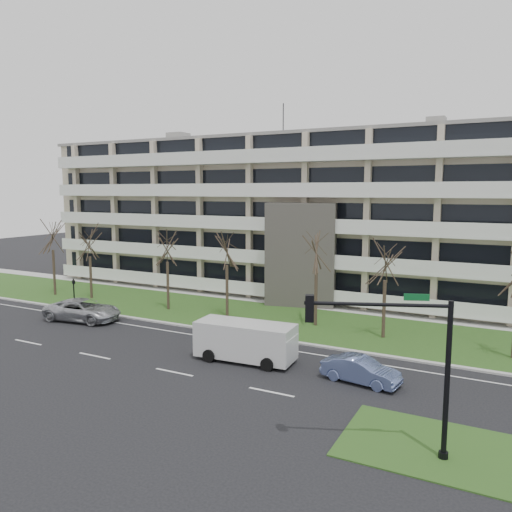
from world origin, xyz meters
The scene contains 18 objects.
ground centered at (0.00, 0.00, 0.00)m, with size 160.00×160.00×0.00m, color black.
grass_verge centered at (0.00, 13.00, 0.03)m, with size 90.00×10.00×0.06m, color #254D19.
curb centered at (0.00, 8.00, 0.06)m, with size 90.00×0.35×0.12m, color #B2B2AD.
sidewalk centered at (0.00, 18.50, 0.04)m, with size 90.00×2.00×0.08m, color #B2B2AD.
grass_median centered at (14.00, -2.00, 0.03)m, with size 7.00×5.00×0.06m, color #254D19.
lane_edge_line centered at (0.00, 6.50, 0.01)m, with size 90.00×0.12×0.01m, color white.
apartment_building centered at (-0.01, 25.32, 7.61)m, with size 60.50×15.10×18.75m.
silver_pickup centered at (-13.05, 5.81, 0.83)m, with size 2.77×6.00×1.67m, color #ADAEB4.
blue_sedan centered at (9.62, 3.29, 0.68)m, with size 1.44×4.13×1.36m, color #6A7CB8.
white_van centered at (2.66, 3.54, 1.37)m, with size 6.05×2.75×2.29m.
traffic_signal centered at (12.81, -3.35, 4.09)m, with size 5.13×2.23×6.33m.
pedestrian_signal centered at (-16.22, 7.89, 1.72)m, with size 0.31×0.29×2.70m.
tree_0 centered at (-22.70, 11.46, 6.14)m, with size 3.95×3.95×7.89m.
tree_1 centered at (-18.38, 11.92, 5.53)m, with size 3.56×3.56×7.12m.
tree_2 centered at (-9.34, 11.74, 5.69)m, with size 3.66×3.66×7.33m.
tree_3 centered at (-3.64, 11.90, 5.85)m, with size 3.76×3.76×7.52m.
tree_4 centered at (3.57, 12.67, 6.13)m, with size 3.94×3.94×7.88m.
tree_5 centered at (8.79, 11.89, 5.58)m, with size 3.59×3.59×7.18m.
Camera 1 is at (16.33, -21.58, 10.04)m, focal length 35.00 mm.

